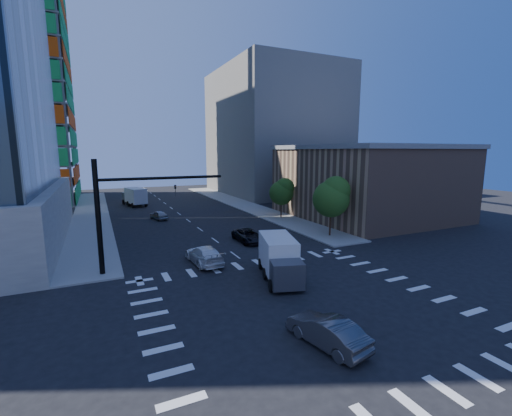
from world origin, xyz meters
TOP-DOWN VIEW (x-y plane):
  - ground at (0.00, 0.00)m, footprint 160.00×160.00m
  - road_markings at (0.00, 0.00)m, footprint 20.00×20.00m
  - sidewalk_ne at (12.50, 40.00)m, footprint 5.00×60.00m
  - sidewalk_nw at (-12.50, 40.00)m, footprint 5.00×60.00m
  - commercial_building at (25.00, 22.00)m, footprint 20.50×22.50m
  - bg_building_ne at (27.00, 55.00)m, footprint 24.00×30.00m
  - signal_mast_nw at (-10.00, 11.50)m, footprint 10.20×0.40m
  - tree_south at (12.63, 13.90)m, footprint 4.16×4.16m
  - tree_north at (12.93, 25.90)m, footprint 3.54×3.52m
  - car_nb_far at (3.10, 15.91)m, footprint 2.36×4.94m
  - car_sb_near at (-3.33, 10.92)m, footprint 2.51×5.48m
  - car_sb_mid at (-3.63, 32.66)m, footprint 2.39×4.01m
  - car_sb_cross at (-1.42, -4.15)m, footprint 2.46×4.80m
  - box_truck_near at (0.85, 4.78)m, footprint 4.16×6.41m
  - box_truck_far at (-5.48, 47.66)m, footprint 3.97×6.58m

SIDE VIEW (x-z plane):
  - ground at x=0.00m, z-range 0.00..0.00m
  - road_markings at x=0.00m, z-range 0.00..0.01m
  - sidewalk_ne at x=12.50m, z-range 0.00..0.15m
  - sidewalk_nw at x=-12.50m, z-range 0.00..0.15m
  - car_sb_mid at x=-3.63m, z-range 0.00..1.28m
  - car_nb_far at x=3.10m, z-range 0.00..1.36m
  - car_sb_cross at x=-1.42m, z-range 0.00..1.51m
  - car_sb_near at x=-3.33m, z-range 0.00..1.55m
  - box_truck_near at x=0.85m, z-range -0.18..2.93m
  - box_truck_far at x=-5.48m, z-range -0.19..3.04m
  - tree_north at x=12.93m, z-range 1.10..6.88m
  - tree_south at x=12.63m, z-range 1.27..8.10m
  - commercial_building at x=25.00m, z-range 0.01..10.61m
  - signal_mast_nw at x=-10.00m, z-range 0.99..9.99m
  - bg_building_ne at x=27.00m, z-range 0.00..28.00m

